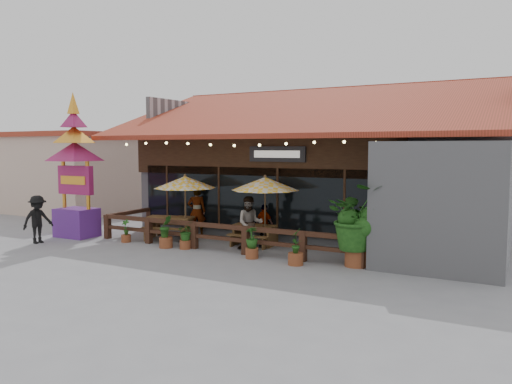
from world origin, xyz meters
The scene contains 19 objects.
ground centered at (0.00, 0.00, 0.00)m, with size 100.00×100.00×0.00m, color gray.
restaurant_building centered at (0.26, 6.61, 2.21)m, with size 15.50×14.73×6.09m.
patio_railing centered at (-2.25, -0.27, 0.61)m, with size 10.00×2.60×0.92m.
neighbor_building centered at (-15.00, 6.00, 2.14)m, with size 8.40×8.40×4.22m.
umbrella_left centered at (-3.73, 0.68, 2.14)m, with size 2.41×2.41×2.46m.
umbrella_right centered at (-0.52, 0.90, 2.18)m, with size 3.08×3.08×2.50m.
picnic_table_left centered at (-4.39, 0.58, 0.56)m, with size 2.10×1.94×0.84m.
picnic_table_right centered at (-0.97, 0.96, 0.49)m, with size 1.56×1.37×0.73m.
thai_sign_tower centered at (-7.84, -0.77, 3.14)m, with size 2.23×2.23×5.94m.
tropical_plant centered at (3.11, -0.37, 1.39)m, with size 2.29×2.20×2.43m.
diner_a centered at (-3.87, 1.59, 0.96)m, with size 0.70×0.46×1.92m, color #3B2412.
diner_b centered at (-0.74, 0.23, 0.90)m, with size 0.88×0.68×1.81m, color #3B2412.
diner_c centered at (-0.89, 1.57, 0.70)m, with size 0.82×0.34×1.40m, color #3B2412.
pedestrian centered at (-8.02, -2.38, 0.86)m, with size 1.11×0.64×1.72m, color black.
planter_a centered at (-5.37, -0.73, 0.35)m, with size 0.34×0.34×0.84m.
planter_b centered at (-3.45, -0.84, 0.51)m, with size 0.49×0.53×1.13m.
planter_c centered at (-2.74, -0.70, 0.52)m, with size 0.73×0.74×0.92m.
planter_d centered at (-0.05, -0.88, 0.48)m, with size 0.53×0.53×0.99m.
planter_e centered at (1.50, -1.05, 0.46)m, with size 0.45×0.45×1.10m.
Camera 1 is at (7.32, -14.23, 3.42)m, focal length 35.00 mm.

